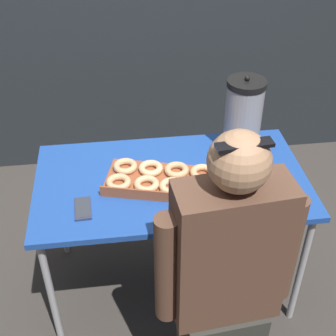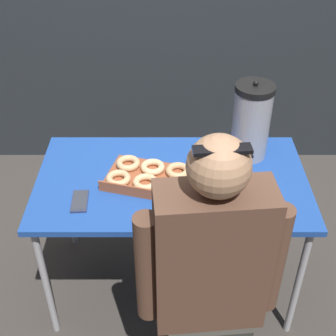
{
  "view_description": "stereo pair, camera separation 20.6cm",
  "coord_description": "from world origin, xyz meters",
  "px_view_note": "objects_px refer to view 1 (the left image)",
  "views": [
    {
      "loc": [
        -0.22,
        -1.63,
        2.01
      ],
      "look_at": [
        -0.01,
        0.0,
        0.77
      ],
      "focal_mm": 50.0,
      "sensor_mm": 36.0,
      "label": 1
    },
    {
      "loc": [
        -0.02,
        -1.65,
        2.01
      ],
      "look_at": [
        -0.01,
        0.0,
        0.77
      ],
      "focal_mm": 50.0,
      "sensor_mm": 36.0,
      "label": 2
    }
  ],
  "objects_px": {
    "donut_box": "(161,179)",
    "coffee_urn": "(243,116)",
    "person_seated": "(225,283)",
    "cell_phone": "(83,208)"
  },
  "relations": [
    {
      "from": "person_seated",
      "to": "coffee_urn",
      "type": "bearing_deg",
      "value": -112.79
    },
    {
      "from": "donut_box",
      "to": "person_seated",
      "type": "bearing_deg",
      "value": -55.14
    },
    {
      "from": "donut_box",
      "to": "person_seated",
      "type": "xyz_separation_m",
      "value": [
        0.18,
        -0.51,
        -0.12
      ]
    },
    {
      "from": "donut_box",
      "to": "cell_phone",
      "type": "bearing_deg",
      "value": -143.75
    },
    {
      "from": "donut_box",
      "to": "coffee_urn",
      "type": "bearing_deg",
      "value": 43.34
    },
    {
      "from": "donut_box",
      "to": "coffee_urn",
      "type": "distance_m",
      "value": 0.5
    },
    {
      "from": "coffee_urn",
      "to": "person_seated",
      "type": "distance_m",
      "value": 0.81
    },
    {
      "from": "coffee_urn",
      "to": "donut_box",
      "type": "bearing_deg",
      "value": -151.76
    },
    {
      "from": "cell_phone",
      "to": "donut_box",
      "type": "bearing_deg",
      "value": 18.15
    },
    {
      "from": "donut_box",
      "to": "cell_phone",
      "type": "relative_size",
      "value": 3.81
    }
  ]
}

